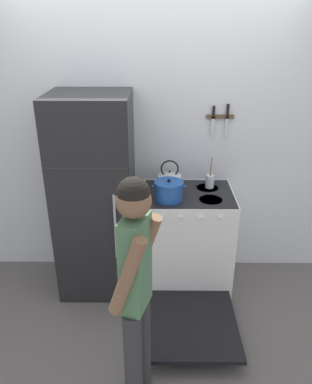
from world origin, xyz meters
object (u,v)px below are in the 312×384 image
object	(u,v)px
person	(136,288)
dutch_oven_pot	(169,191)
tea_kettle	(170,180)
refrigerator	(95,198)
stove_range	(187,242)
utensil_jar	(210,180)

from	to	relation	value
person	dutch_oven_pot	bearing A→B (deg)	6.68
tea_kettle	refrigerator	bearing A→B (deg)	-169.01
stove_range	dutch_oven_pot	xyz separation A→B (m)	(-0.18, -0.08, 0.55)
tea_kettle	dutch_oven_pot	bearing A→B (deg)	-93.14
stove_range	utensil_jar	size ratio (longest dim) A/B	4.87
utensil_jar	tea_kettle	bearing A→B (deg)	-178.99
tea_kettle	person	xyz separation A→B (m)	(-0.22, -1.34, -0.11)
refrigerator	person	size ratio (longest dim) A/B	1.13
stove_range	tea_kettle	world-z (taller)	tea_kettle
tea_kettle	person	size ratio (longest dim) A/B	0.16
stove_range	utensil_jar	distance (m)	0.60
dutch_oven_pot	stove_range	bearing A→B (deg)	25.26
dutch_oven_pot	tea_kettle	world-z (taller)	tea_kettle
utensil_jar	person	distance (m)	1.47
refrigerator	person	bearing A→B (deg)	-70.86
refrigerator	utensil_jar	size ratio (longest dim) A/B	6.36
stove_range	tea_kettle	xyz separation A→B (m)	(-0.16, 0.16, 0.55)
dutch_oven_pot	utensil_jar	bearing A→B (deg)	34.15
dutch_oven_pot	utensil_jar	world-z (taller)	utensil_jar
tea_kettle	utensil_jar	bearing A→B (deg)	1.01
refrigerator	tea_kettle	world-z (taller)	refrigerator
refrigerator	tea_kettle	size ratio (longest dim) A/B	6.87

